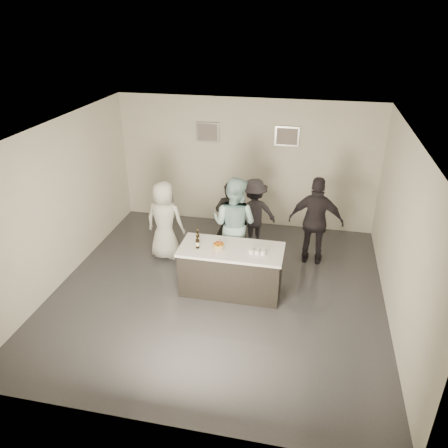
{
  "coord_description": "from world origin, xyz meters",
  "views": [
    {
      "loc": [
        1.49,
        -6.57,
        4.75
      ],
      "look_at": [
        0.0,
        0.5,
        1.15
      ],
      "focal_mm": 35.0,
      "sensor_mm": 36.0,
      "label": 1
    }
  ],
  "objects_px": {
    "cake": "(219,247)",
    "person_main_blue": "(234,224)",
    "bar_counter": "(231,270)",
    "person_guest_left": "(165,221)",
    "person_guest_right": "(316,221)",
    "person_main_black": "(231,223)",
    "person_guest_back": "(254,214)",
    "beer_bottle_a": "(198,236)",
    "beer_bottle_b": "(197,242)"
  },
  "relations": [
    {
      "from": "person_guest_left",
      "to": "person_guest_back",
      "type": "bearing_deg",
      "value": -150.2
    },
    {
      "from": "beer_bottle_a",
      "to": "person_guest_back",
      "type": "xyz_separation_m",
      "value": [
        0.78,
        1.69,
        -0.25
      ]
    },
    {
      "from": "person_main_black",
      "to": "person_main_blue",
      "type": "xyz_separation_m",
      "value": [
        0.09,
        -0.14,
        0.06
      ]
    },
    {
      "from": "bar_counter",
      "to": "person_guest_right",
      "type": "distance_m",
      "value": 2.05
    },
    {
      "from": "person_main_black",
      "to": "person_guest_back",
      "type": "distance_m",
      "value": 0.86
    },
    {
      "from": "bar_counter",
      "to": "person_guest_left",
      "type": "height_order",
      "value": "person_guest_left"
    },
    {
      "from": "beer_bottle_a",
      "to": "person_guest_left",
      "type": "relative_size",
      "value": 0.16
    },
    {
      "from": "person_main_blue",
      "to": "person_guest_left",
      "type": "distance_m",
      "value": 1.48
    },
    {
      "from": "person_guest_right",
      "to": "person_guest_back",
      "type": "bearing_deg",
      "value": -13.42
    },
    {
      "from": "person_main_black",
      "to": "person_guest_right",
      "type": "bearing_deg",
      "value": -163.14
    },
    {
      "from": "cake",
      "to": "beer_bottle_a",
      "type": "distance_m",
      "value": 0.45
    },
    {
      "from": "bar_counter",
      "to": "person_main_blue",
      "type": "height_order",
      "value": "person_main_blue"
    },
    {
      "from": "beer_bottle_a",
      "to": "person_main_blue",
      "type": "distance_m",
      "value": 0.94
    },
    {
      "from": "beer_bottle_b",
      "to": "person_guest_back",
      "type": "height_order",
      "value": "person_guest_back"
    },
    {
      "from": "bar_counter",
      "to": "person_guest_back",
      "type": "height_order",
      "value": "person_guest_back"
    },
    {
      "from": "beer_bottle_b",
      "to": "person_guest_back",
      "type": "bearing_deg",
      "value": 68.66
    },
    {
      "from": "cake",
      "to": "beer_bottle_a",
      "type": "height_order",
      "value": "beer_bottle_a"
    },
    {
      "from": "person_main_blue",
      "to": "bar_counter",
      "type": "bearing_deg",
      "value": 112.34
    },
    {
      "from": "bar_counter",
      "to": "beer_bottle_b",
      "type": "bearing_deg",
      "value": -169.52
    },
    {
      "from": "cake",
      "to": "person_guest_back",
      "type": "height_order",
      "value": "person_guest_back"
    },
    {
      "from": "cake",
      "to": "person_main_blue",
      "type": "height_order",
      "value": "person_main_blue"
    },
    {
      "from": "person_main_blue",
      "to": "person_guest_right",
      "type": "xyz_separation_m",
      "value": [
        1.56,
        0.52,
        -0.04
      ]
    },
    {
      "from": "bar_counter",
      "to": "person_guest_left",
      "type": "bearing_deg",
      "value": 148.63
    },
    {
      "from": "bar_counter",
      "to": "beer_bottle_a",
      "type": "relative_size",
      "value": 7.15
    },
    {
      "from": "person_guest_left",
      "to": "beer_bottle_b",
      "type": "bearing_deg",
      "value": 137.2
    },
    {
      "from": "person_main_blue",
      "to": "person_guest_right",
      "type": "bearing_deg",
      "value": -146.31
    },
    {
      "from": "person_main_blue",
      "to": "person_guest_right",
      "type": "distance_m",
      "value": 1.64
    },
    {
      "from": "beer_bottle_a",
      "to": "person_guest_left",
      "type": "bearing_deg",
      "value": 136.79
    },
    {
      "from": "cake",
      "to": "person_guest_left",
      "type": "xyz_separation_m",
      "value": [
        -1.36,
        1.01,
        -0.11
      ]
    },
    {
      "from": "cake",
      "to": "beer_bottle_b",
      "type": "relative_size",
      "value": 0.76
    },
    {
      "from": "beer_bottle_a",
      "to": "person_main_black",
      "type": "xyz_separation_m",
      "value": [
        0.44,
        0.91,
        -0.13
      ]
    },
    {
      "from": "cake",
      "to": "person_main_blue",
      "type": "bearing_deg",
      "value": 82.8
    },
    {
      "from": "cake",
      "to": "person_main_blue",
      "type": "xyz_separation_m",
      "value": [
        0.11,
        0.9,
        0.02
      ]
    },
    {
      "from": "person_main_blue",
      "to": "person_guest_left",
      "type": "bearing_deg",
      "value": 10.92
    },
    {
      "from": "beer_bottle_a",
      "to": "person_guest_back",
      "type": "relative_size",
      "value": 0.17
    },
    {
      "from": "bar_counter",
      "to": "person_guest_right",
      "type": "xyz_separation_m",
      "value": [
        1.45,
        1.37,
        0.47
      ]
    },
    {
      "from": "beer_bottle_a",
      "to": "person_guest_back",
      "type": "bearing_deg",
      "value": 65.24
    },
    {
      "from": "beer_bottle_a",
      "to": "beer_bottle_b",
      "type": "xyz_separation_m",
      "value": [
        0.05,
        -0.19,
        0.0
      ]
    },
    {
      "from": "bar_counter",
      "to": "person_main_black",
      "type": "xyz_separation_m",
      "value": [
        -0.19,
        0.99,
        0.45
      ]
    },
    {
      "from": "person_main_black",
      "to": "person_guest_back",
      "type": "xyz_separation_m",
      "value": [
        0.34,
        0.78,
        -0.11
      ]
    },
    {
      "from": "person_main_blue",
      "to": "person_guest_right",
      "type": "relative_size",
      "value": 1.04
    },
    {
      "from": "person_guest_left",
      "to": "person_guest_back",
      "type": "height_order",
      "value": "person_guest_left"
    },
    {
      "from": "cake",
      "to": "person_guest_right",
      "type": "xyz_separation_m",
      "value": [
        1.67,
        1.42,
        -0.01
      ]
    },
    {
      "from": "beer_bottle_a",
      "to": "cake",
      "type": "bearing_deg",
      "value": -16.86
    },
    {
      "from": "cake",
      "to": "person_guest_back",
      "type": "xyz_separation_m",
      "value": [
        0.36,
        1.82,
        -0.15
      ]
    },
    {
      "from": "beer_bottle_b",
      "to": "person_guest_right",
      "type": "xyz_separation_m",
      "value": [
        2.04,
        1.48,
        -0.11
      ]
    },
    {
      "from": "bar_counter",
      "to": "beer_bottle_a",
      "type": "bearing_deg",
      "value": 172.96
    },
    {
      "from": "bar_counter",
      "to": "beer_bottle_a",
      "type": "distance_m",
      "value": 0.87
    },
    {
      "from": "beer_bottle_b",
      "to": "cake",
      "type": "bearing_deg",
      "value": 9.45
    },
    {
      "from": "person_main_blue",
      "to": "person_guest_left",
      "type": "relative_size",
      "value": 1.15
    }
  ]
}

